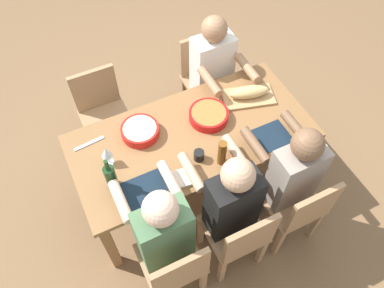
% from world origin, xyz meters
% --- Properties ---
extents(ground_plane, '(8.00, 8.00, 0.00)m').
position_xyz_m(ground_plane, '(0.00, 0.00, 0.00)').
color(ground_plane, brown).
extents(dining_table, '(1.78, 0.85, 0.74)m').
position_xyz_m(dining_table, '(0.00, 0.00, 0.65)').
color(dining_table, olive).
rests_on(dining_table, ground_plane).
extents(chair_far_center, '(0.40, 0.40, 0.85)m').
position_xyz_m(chair_far_center, '(0.00, 0.75, 0.48)').
color(chair_far_center, '#A87F56').
rests_on(chair_far_center, ground_plane).
extents(diner_far_center, '(0.41, 0.53, 1.20)m').
position_xyz_m(diner_far_center, '(-0.00, 0.57, 0.70)').
color(diner_far_center, '#2D2D38').
rests_on(diner_far_center, ground_plane).
extents(chair_far_right, '(0.40, 0.40, 0.85)m').
position_xyz_m(chair_far_right, '(0.49, 0.75, 0.48)').
color(chair_far_right, '#A87F56').
rests_on(chair_far_right, ground_plane).
extents(diner_far_right, '(0.41, 0.53, 1.20)m').
position_xyz_m(diner_far_right, '(0.49, 0.57, 0.70)').
color(diner_far_right, '#2D2D38').
rests_on(diner_far_right, ground_plane).
extents(chair_near_left, '(0.40, 0.40, 0.85)m').
position_xyz_m(chair_near_left, '(-0.49, -0.75, 0.48)').
color(chair_near_left, '#A87F56').
rests_on(chair_near_left, ground_plane).
extents(diner_near_left, '(0.41, 0.53, 1.20)m').
position_xyz_m(diner_near_left, '(-0.49, -0.57, 0.70)').
color(diner_near_left, '#2D2D38').
rests_on(diner_near_left, ground_plane).
extents(chair_near_right, '(0.40, 0.40, 0.85)m').
position_xyz_m(chair_near_right, '(0.49, -0.75, 0.48)').
color(chair_near_right, '#A87F56').
rests_on(chair_near_right, ground_plane).
extents(chair_far_left, '(0.40, 0.40, 0.85)m').
position_xyz_m(chair_far_left, '(-0.49, 0.75, 0.48)').
color(chair_far_left, '#A87F56').
rests_on(chair_far_left, ground_plane).
extents(diner_far_left, '(0.41, 0.53, 1.20)m').
position_xyz_m(diner_far_left, '(-0.49, 0.57, 0.70)').
color(diner_far_left, '#2D2D38').
rests_on(diner_far_left, ground_plane).
extents(serving_bowl_fruit, '(0.30, 0.30, 0.07)m').
position_xyz_m(serving_bowl_fruit, '(-0.18, -0.09, 0.78)').
color(serving_bowl_fruit, red).
rests_on(serving_bowl_fruit, dining_table).
extents(serving_bowl_pasta, '(0.28, 0.28, 0.07)m').
position_xyz_m(serving_bowl_pasta, '(0.34, -0.18, 0.78)').
color(serving_bowl_pasta, red).
rests_on(serving_bowl_pasta, dining_table).
extents(cutting_board, '(0.44, 0.32, 0.02)m').
position_xyz_m(cutting_board, '(-0.56, -0.14, 0.75)').
color(cutting_board, tan).
rests_on(cutting_board, dining_table).
extents(bread_loaf, '(0.34, 0.19, 0.09)m').
position_xyz_m(bread_loaf, '(-0.56, -0.14, 0.81)').
color(bread_loaf, tan).
rests_on(bread_loaf, cutting_board).
extents(wine_bottle, '(0.08, 0.08, 0.29)m').
position_xyz_m(wine_bottle, '(0.66, 0.14, 0.85)').
color(wine_bottle, '#193819').
rests_on(wine_bottle, dining_table).
extents(beer_bottle, '(0.06, 0.06, 0.22)m').
position_xyz_m(beer_bottle, '(-0.08, 0.30, 0.85)').
color(beer_bottle, brown).
rests_on(beer_bottle, dining_table).
extents(wine_glass, '(0.08, 0.08, 0.17)m').
position_xyz_m(wine_glass, '(0.62, -0.04, 0.86)').
color(wine_glass, silver).
rests_on(wine_glass, dining_table).
extents(cup_far_center, '(0.07, 0.07, 0.08)m').
position_xyz_m(cup_far_center, '(0.05, 0.20, 0.78)').
color(cup_far_center, black).
rests_on(cup_far_center, dining_table).
extents(fork_far_center, '(0.03, 0.17, 0.01)m').
position_xyz_m(fork_far_center, '(0.14, 0.27, 0.74)').
color(fork_far_center, silver).
rests_on(fork_far_center, dining_table).
extents(placemat_far_right, '(0.32, 0.23, 0.01)m').
position_xyz_m(placemat_far_right, '(0.49, 0.27, 0.74)').
color(placemat_far_right, '#142333').
rests_on(placemat_far_right, dining_table).
extents(placemat_far_left, '(0.32, 0.23, 0.01)m').
position_xyz_m(placemat_far_left, '(-0.49, 0.27, 0.74)').
color(placemat_far_left, '#142333').
rests_on(placemat_far_left, dining_table).
extents(carving_knife, '(0.23, 0.05, 0.01)m').
position_xyz_m(carving_knife, '(0.70, -0.26, 0.74)').
color(carving_knife, silver).
rests_on(carving_knife, dining_table).
extents(napkin_stack, '(0.16, 0.16, 0.02)m').
position_xyz_m(napkin_stack, '(0.24, 0.30, 0.75)').
color(napkin_stack, white).
rests_on(napkin_stack, dining_table).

